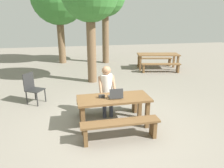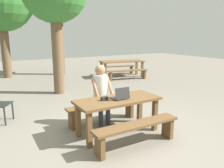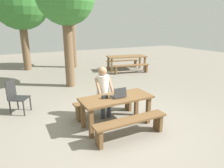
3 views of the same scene
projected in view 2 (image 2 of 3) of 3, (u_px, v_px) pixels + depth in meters
The scene contains 11 objects.
ground_plane at pixel (118, 133), 4.53m from camera, with size 30.00×30.00×0.00m, color gray.
picnic_table_front at pixel (118, 105), 4.40m from camera, with size 1.69×0.72×0.73m.
bench_near at pixel (137, 129), 3.91m from camera, with size 1.68×0.30×0.44m.
bench_far at pixel (103, 108), 5.01m from camera, with size 1.68×0.30×0.44m.
laptop at pixel (120, 96), 4.35m from camera, with size 0.32×0.29×0.24m.
small_pouch at pixel (104, 99), 4.27m from camera, with size 0.14×0.07×0.07m.
person_seated at pixel (101, 90), 4.86m from camera, with size 0.42×0.42×1.33m.
picnic_table_mid at pixel (122, 63), 10.49m from camera, with size 2.17×1.24×0.77m.
bench_mid_south at pixel (128, 72), 9.88m from camera, with size 1.86×0.66×0.43m.
bench_mid_north at pixel (117, 68), 11.24m from camera, with size 1.86×0.66×0.43m.
tree_left at pixel (58, 1), 10.50m from camera, with size 2.15×2.15×4.69m.
Camera 2 is at (-2.21, -3.58, 1.96)m, focal length 35.48 mm.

